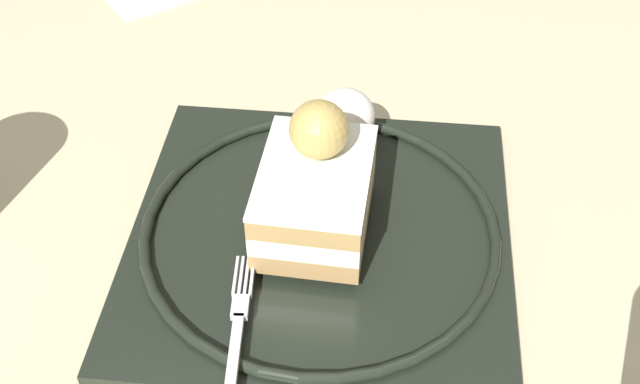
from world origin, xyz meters
TOP-DOWN VIEW (x-y plane):
  - ground_plane at (0.00, 0.00)m, footprint 2.40×2.40m
  - dessert_plate at (0.02, -0.03)m, footprint 0.27×0.27m
  - cake_slice at (0.01, -0.03)m, footprint 0.10×0.07m
  - whipped_cream_dollop at (-0.07, -0.03)m, footprint 0.04×0.04m
  - fork at (0.12, -0.05)m, footprint 0.13×0.03m

SIDE VIEW (x-z plane):
  - ground_plane at x=0.00m, z-range 0.00..0.00m
  - dessert_plate at x=0.02m, z-range 0.00..0.02m
  - fork at x=0.12m, z-range 0.02..0.02m
  - whipped_cream_dollop at x=-0.07m, z-range 0.02..0.06m
  - cake_slice at x=0.01m, z-range 0.01..0.09m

